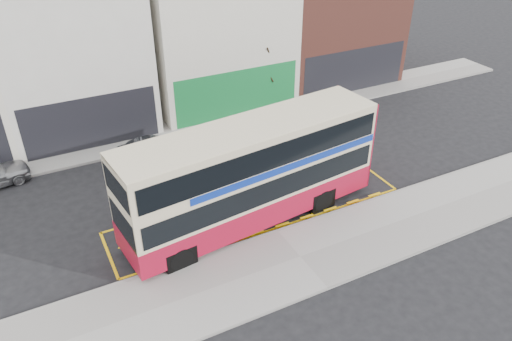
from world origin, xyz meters
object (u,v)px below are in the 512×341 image
bus_stop_post (146,237)px  car_white (330,110)px  car_grey (155,150)px  double_decker_bus (253,172)px  street_tree_right (264,52)px

bus_stop_post → car_white: 16.80m
car_grey → car_white: 11.47m
car_white → double_decker_bus: bearing=122.8°
double_decker_bus → car_white: bearing=31.4°
double_decker_bus → car_grey: double_decker_bus is taller
bus_stop_post → car_grey: (2.90, 8.63, -1.31)m
double_decker_bus → street_tree_right: bearing=53.3°
double_decker_bus → car_grey: 7.75m
car_grey → street_tree_right: bearing=-60.8°
double_decker_bus → street_tree_right: 12.50m
car_grey → car_white: (11.47, -0.02, -0.02)m
car_white → street_tree_right: bearing=33.1°
bus_stop_post → street_tree_right: size_ratio=0.54×
street_tree_right → car_grey: bearing=-157.2°
double_decker_bus → bus_stop_post: 5.50m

